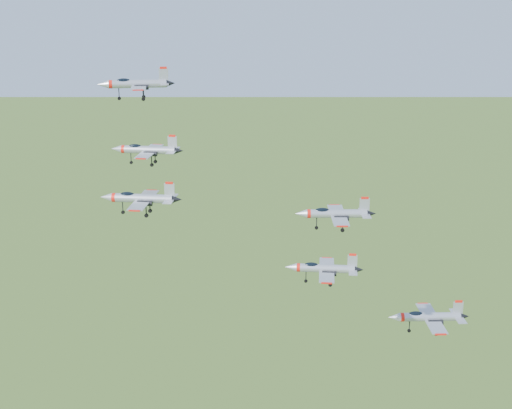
{
  "coord_description": "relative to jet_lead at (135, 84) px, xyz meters",
  "views": [
    {
      "loc": [
        8.13,
        -110.28,
        157.13
      ],
      "look_at": [
        7.14,
        -1.31,
        122.69
      ],
      "focal_mm": 50.0,
      "sensor_mm": 36.0,
      "label": 1
    }
  ],
  "objects": [
    {
      "name": "jet_left_low",
      "position": [
        33.84,
        -3.82,
        -21.65
      ],
      "size": [
        14.02,
        11.51,
        3.76
      ],
      "rotation": [
        0.0,
        0.0,
        0.01
      ],
      "color": "#A2A6AE"
    },
    {
      "name": "jet_left_high",
      "position": [
        2.54,
        -7.58,
        -9.6
      ],
      "size": [
        12.11,
        10.08,
        3.24
      ],
      "rotation": [
        0.0,
        0.0,
        -0.12
      ],
      "color": "#A2A6AE"
    },
    {
      "name": "jet_lead",
      "position": [
        0.0,
        0.0,
        0.0
      ],
      "size": [
        13.08,
        10.91,
        3.5
      ],
      "rotation": [
        0.0,
        0.0,
        0.13
      ],
      "color": "#A2A6AE"
    },
    {
      "name": "jet_right_high",
      "position": [
        3.88,
        -22.95,
        -13.12
      ],
      "size": [
        12.03,
        9.98,
        3.21
      ],
      "rotation": [
        0.0,
        0.0,
        -0.1
      ],
      "color": "#A2A6AE"
    },
    {
      "name": "jet_trail",
      "position": [
        49.47,
        -10.86,
        -37.68
      ],
      "size": [
        13.9,
        11.45,
        3.72
      ],
      "rotation": [
        0.0,
        0.0,
        0.04
      ],
      "color": "#A2A6AE"
    },
    {
      "name": "jet_right_low",
      "position": [
        30.51,
        -21.96,
        -24.27
      ],
      "size": [
        11.74,
        9.73,
        3.14
      ],
      "rotation": [
        0.0,
        0.0,
        -0.09
      ],
      "color": "#A2A6AE"
    }
  ]
}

